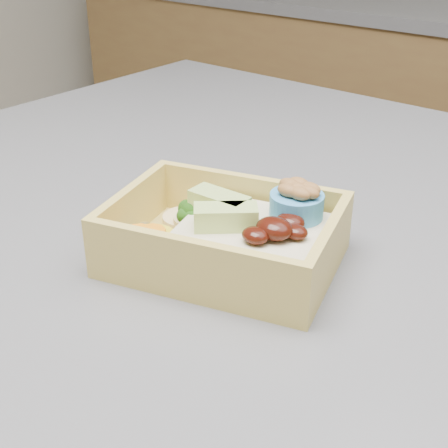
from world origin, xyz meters
The scene contains 1 object.
bento_box centered at (-0.13, -0.16, 0.94)m, with size 0.20×0.17×0.06m.
Camera 1 is at (0.13, -0.49, 1.18)m, focal length 50.00 mm.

